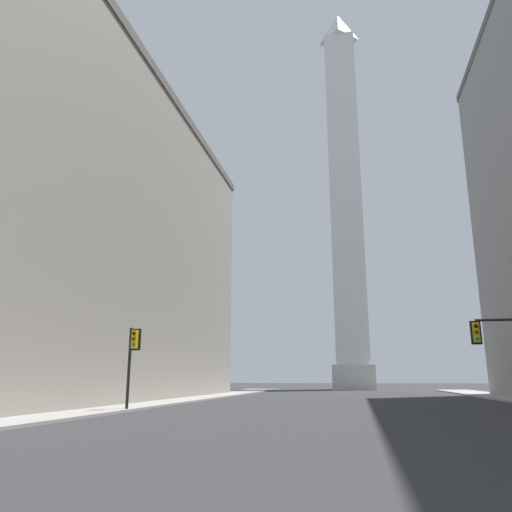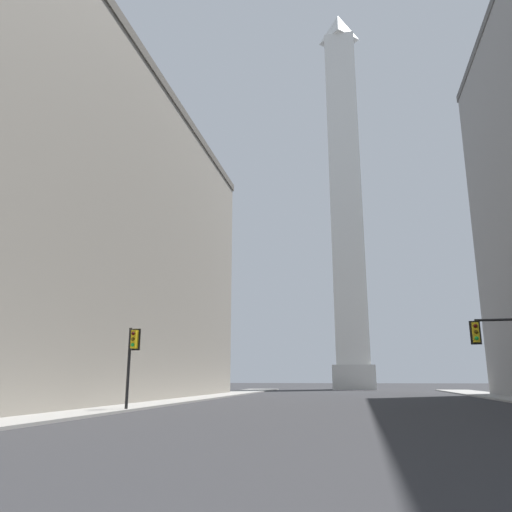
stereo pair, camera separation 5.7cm
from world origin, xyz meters
name	(u,v)px [view 2 (the right image)]	position (x,y,z in m)	size (l,w,h in m)	color
sidewalk_left	(124,406)	(-15.05, 31.86, 0.07)	(5.00, 106.20, 0.15)	gray
obelisk	(346,190)	(0.00, 88.50, 36.20)	(7.13, 7.13, 74.51)	silver
traffic_light_mid_left	(131,355)	(-12.80, 27.77, 3.26)	(0.80, 0.53, 4.94)	black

